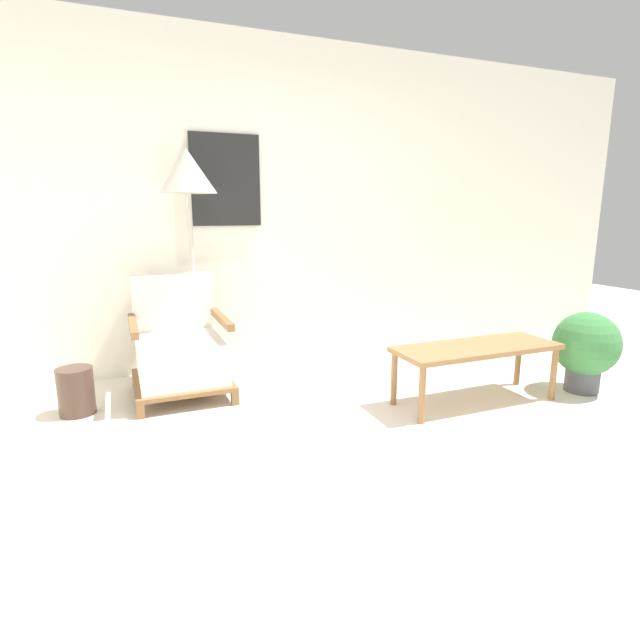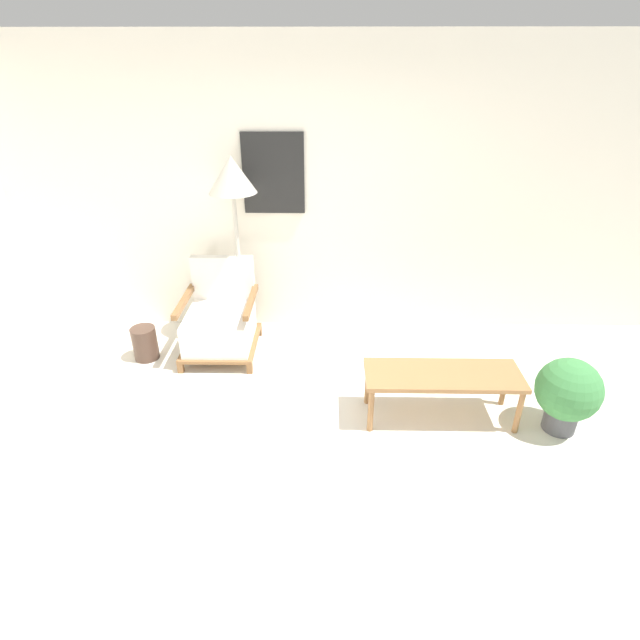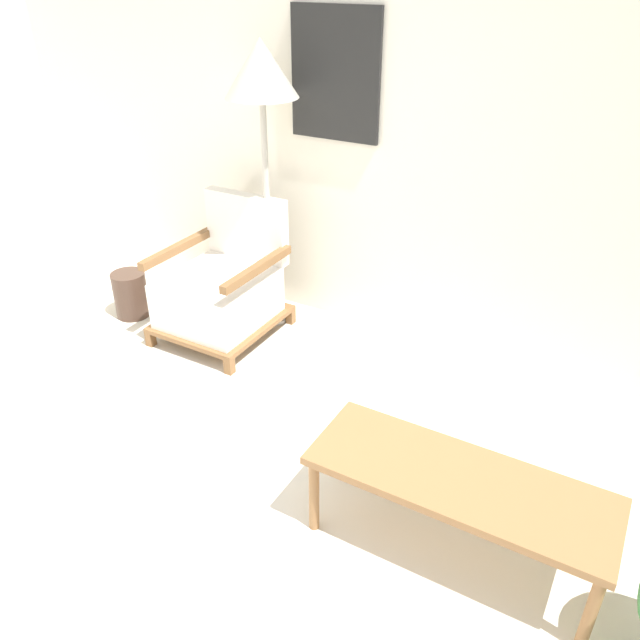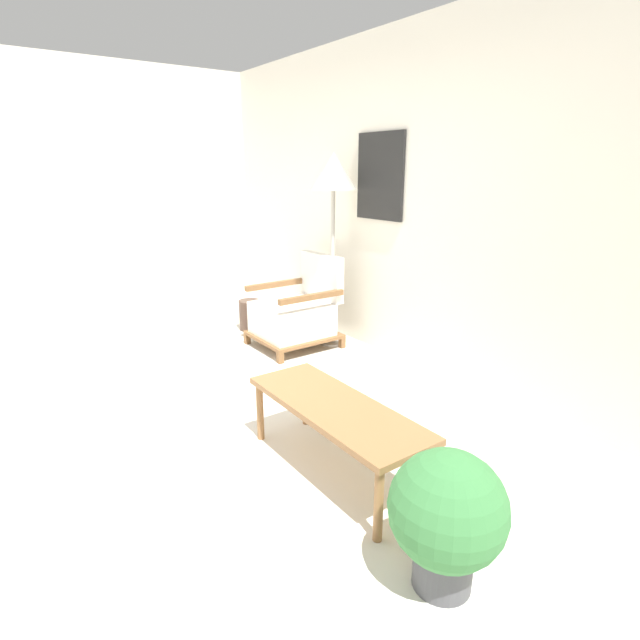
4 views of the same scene
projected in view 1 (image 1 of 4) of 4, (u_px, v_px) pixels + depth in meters
ground_plane at (393, 492)px, 2.37m from camera, size 14.00×14.00×0.00m
wall_back at (256, 206)px, 4.19m from camera, size 8.00×0.09×2.70m
armchair at (180, 352)px, 3.59m from camera, size 0.67×0.73×0.85m
floor_lamp at (188, 180)px, 3.67m from camera, size 0.42×0.42×1.75m
coffee_table at (477, 352)px, 3.42m from camera, size 1.17×0.42×0.41m
vase at (76, 391)px, 3.25m from camera, size 0.23×0.23×0.31m
potted_plant at (586, 347)px, 3.63m from camera, size 0.47×0.47×0.60m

